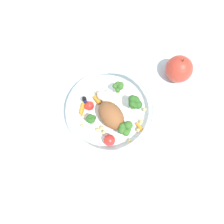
{
  "coord_description": "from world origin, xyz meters",
  "views": [
    {
      "loc": [
        0.12,
        -0.2,
        0.65
      ],
      "look_at": [
        0.0,
        0.01,
        0.03
      ],
      "focal_mm": 37.92,
      "sensor_mm": 36.0,
      "label": 1
    }
  ],
  "objects": [
    {
      "name": "ground_plane",
      "position": [
        0.0,
        0.0,
        0.0
      ],
      "size": [
        2.4,
        2.4,
        0.0
      ],
      "primitive_type": "plane",
      "color": "silver"
    },
    {
      "name": "food_container",
      "position": [
        0.0,
        0.01,
        0.03
      ],
      "size": [
        0.25,
        0.25,
        0.07
      ],
      "color": "white",
      "rests_on": "ground_plane"
    },
    {
      "name": "loose_apple",
      "position": [
        0.11,
        0.22,
        0.04
      ],
      "size": [
        0.08,
        0.08,
        0.09
      ],
      "color": "#BC3828",
      "rests_on": "ground_plane"
    }
  ]
}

